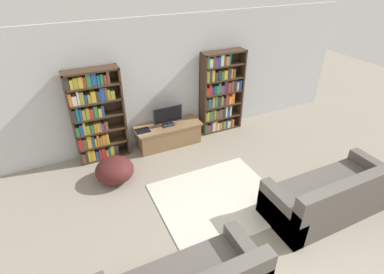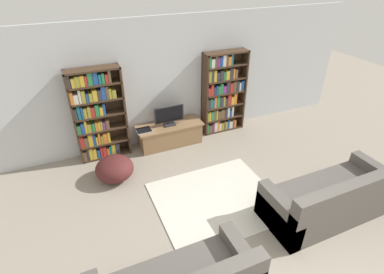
{
  "view_description": "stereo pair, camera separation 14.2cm",
  "coord_description": "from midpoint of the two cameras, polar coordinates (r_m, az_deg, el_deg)",
  "views": [
    {
      "loc": [
        -2.04,
        -1.3,
        3.53
      ],
      "look_at": [
        -0.04,
        2.91,
        0.7
      ],
      "focal_mm": 28.0,
      "sensor_mm": 36.0,
      "label": 1
    },
    {
      "loc": [
        -1.91,
        -1.36,
        3.53
      ],
      "look_at": [
        -0.04,
        2.91,
        0.7
      ],
      "focal_mm": 28.0,
      "sensor_mm": 36.0,
      "label": 2
    }
  ],
  "objects": [
    {
      "name": "couch_right_sofa",
      "position": [
        5.23,
        25.61,
        -10.64
      ],
      "size": [
        2.09,
        0.89,
        0.88
      ],
      "color": "#56514C",
      "rests_on": "ground_plane"
    },
    {
      "name": "tv_stand",
      "position": [
        6.46,
        -3.61,
        0.54
      ],
      "size": [
        1.4,
        0.53,
        0.47
      ],
      "color": "#8E6B47",
      "rests_on": "ground_plane"
    },
    {
      "name": "laptop",
      "position": [
        6.17,
        -8.5,
        1.26
      ],
      "size": [
        0.31,
        0.26,
        0.03
      ],
      "color": "#B7B7BC",
      "rests_on": "tv_stand"
    },
    {
      "name": "wall_back",
      "position": [
        6.31,
        -3.94,
        10.49
      ],
      "size": [
        8.8,
        0.06,
        2.6
      ],
      "color": "silver",
      "rests_on": "ground_plane"
    },
    {
      "name": "area_rug",
      "position": [
        5.17,
        5.49,
        -11.88
      ],
      "size": [
        1.99,
        1.75,
        0.02
      ],
      "color": "beige",
      "rests_on": "ground_plane"
    },
    {
      "name": "beanbag_ottoman",
      "position": [
        5.62,
        -13.82,
        -5.88
      ],
      "size": [
        0.69,
        0.69,
        0.44
      ],
      "primitive_type": "ellipsoid",
      "color": "#4C1E1E",
      "rests_on": "ground_plane"
    },
    {
      "name": "television",
      "position": [
        6.23,
        -3.72,
        4.14
      ],
      "size": [
        0.63,
        0.16,
        0.44
      ],
      "color": "#2D2D33",
      "rests_on": "tv_stand"
    },
    {
      "name": "bookshelf_right",
      "position": [
        6.76,
        6.28,
        8.27
      ],
      "size": [
        0.98,
        0.3,
        1.84
      ],
      "color": "#422D1E",
      "rests_on": "ground_plane"
    },
    {
      "name": "bookshelf_left",
      "position": [
        5.99,
        -17.13,
        4.03
      ],
      "size": [
        0.98,
        0.3,
        1.84
      ],
      "color": "#422D1E",
      "rests_on": "ground_plane"
    }
  ]
}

